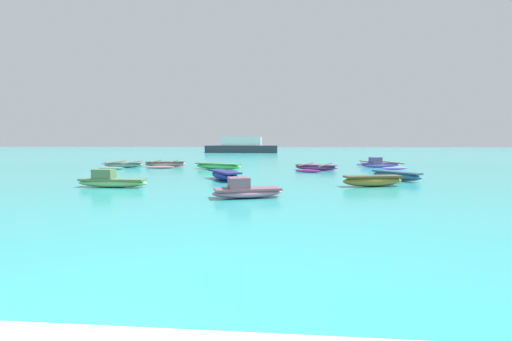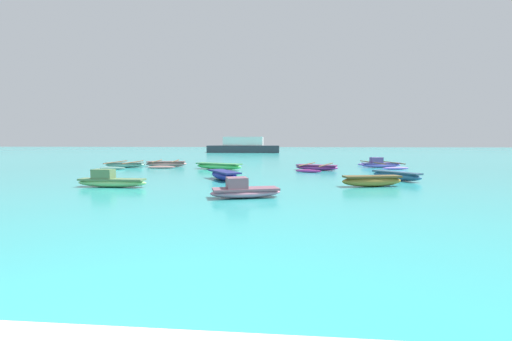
{
  "view_description": "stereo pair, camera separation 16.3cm",
  "coord_description": "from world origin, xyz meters",
  "px_view_note": "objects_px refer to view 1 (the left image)",
  "views": [
    {
      "loc": [
        1.6,
        -2.12,
        1.95
      ],
      "look_at": [
        -0.08,
        17.87,
        0.25
      ],
      "focal_mm": 24.0,
      "sensor_mm": 36.0,
      "label": 1
    },
    {
      "loc": [
        1.76,
        -2.11,
        1.95
      ],
      "look_at": [
        -0.08,
        17.87,
        0.25
      ],
      "focal_mm": 24.0,
      "sensor_mm": 36.0,
      "label": 2
    }
  ],
  "objects_px": {
    "moored_boat_0": "(316,167)",
    "moored_boat_5": "(111,181)",
    "moored_boat_1": "(396,175)",
    "moored_boat_4": "(373,180)",
    "moored_boat_7": "(124,165)",
    "moored_boat_8": "(218,166)",
    "moored_boat_9": "(224,175)",
    "moored_boat_3": "(379,164)",
    "moored_boat_6": "(246,190)",
    "moored_boat_2": "(165,164)",
    "distant_ferry": "(242,146)"
  },
  "relations": [
    {
      "from": "moored_boat_0",
      "to": "moored_boat_5",
      "type": "relative_size",
      "value": 1.44
    },
    {
      "from": "moored_boat_1",
      "to": "moored_boat_4",
      "type": "bearing_deg",
      "value": -70.72
    },
    {
      "from": "moored_boat_7",
      "to": "moored_boat_8",
      "type": "distance_m",
      "value": 7.53
    },
    {
      "from": "moored_boat_9",
      "to": "moored_boat_3",
      "type": "bearing_deg",
      "value": 101.31
    },
    {
      "from": "moored_boat_3",
      "to": "moored_boat_6",
      "type": "xyz_separation_m",
      "value": [
        -8.51,
        -14.88,
        0.0
      ]
    },
    {
      "from": "moored_boat_1",
      "to": "moored_boat_6",
      "type": "height_order",
      "value": "moored_boat_6"
    },
    {
      "from": "moored_boat_2",
      "to": "moored_boat_5",
      "type": "height_order",
      "value": "moored_boat_5"
    },
    {
      "from": "moored_boat_2",
      "to": "moored_boat_4",
      "type": "height_order",
      "value": "moored_boat_2"
    },
    {
      "from": "moored_boat_5",
      "to": "moored_boat_7",
      "type": "height_order",
      "value": "moored_boat_5"
    },
    {
      "from": "moored_boat_3",
      "to": "moored_boat_9",
      "type": "height_order",
      "value": "moored_boat_3"
    },
    {
      "from": "moored_boat_0",
      "to": "moored_boat_2",
      "type": "xyz_separation_m",
      "value": [
        -11.33,
        2.13,
        0.03
      ]
    },
    {
      "from": "moored_boat_4",
      "to": "moored_boat_6",
      "type": "height_order",
      "value": "moored_boat_6"
    },
    {
      "from": "moored_boat_5",
      "to": "moored_boat_7",
      "type": "bearing_deg",
      "value": 114.65
    },
    {
      "from": "moored_boat_4",
      "to": "moored_boat_8",
      "type": "xyz_separation_m",
      "value": [
        -8.46,
        8.4,
        -0.02
      ]
    },
    {
      "from": "moored_boat_1",
      "to": "moored_boat_7",
      "type": "height_order",
      "value": "moored_boat_7"
    },
    {
      "from": "moored_boat_5",
      "to": "moored_boat_8",
      "type": "relative_size",
      "value": 0.82
    },
    {
      "from": "moored_boat_2",
      "to": "distant_ferry",
      "type": "bearing_deg",
      "value": 78.94
    },
    {
      "from": "moored_boat_3",
      "to": "moored_boat_9",
      "type": "bearing_deg",
      "value": -148.95
    },
    {
      "from": "moored_boat_0",
      "to": "moored_boat_4",
      "type": "bearing_deg",
      "value": -59.23
    },
    {
      "from": "moored_boat_7",
      "to": "moored_boat_8",
      "type": "relative_size",
      "value": 1.1
    },
    {
      "from": "moored_boat_5",
      "to": "moored_boat_8",
      "type": "xyz_separation_m",
      "value": [
        2.75,
        9.6,
        -0.03
      ]
    },
    {
      "from": "moored_boat_0",
      "to": "moored_boat_9",
      "type": "xyz_separation_m",
      "value": [
        -5.19,
        -6.45,
        0.06
      ]
    },
    {
      "from": "moored_boat_0",
      "to": "moored_boat_4",
      "type": "distance_m",
      "value": 8.57
    },
    {
      "from": "moored_boat_1",
      "to": "moored_boat_2",
      "type": "xyz_separation_m",
      "value": [
        -14.84,
        7.86,
        -0.01
      ]
    },
    {
      "from": "moored_boat_0",
      "to": "moored_boat_1",
      "type": "relative_size",
      "value": 1.7
    },
    {
      "from": "moored_boat_1",
      "to": "moored_boat_9",
      "type": "bearing_deg",
      "value": -121.43
    },
    {
      "from": "distant_ferry",
      "to": "moored_boat_7",
      "type": "bearing_deg",
      "value": -97.24
    },
    {
      "from": "moored_boat_5",
      "to": "moored_boat_9",
      "type": "height_order",
      "value": "moored_boat_5"
    },
    {
      "from": "moored_boat_2",
      "to": "moored_boat_3",
      "type": "distance_m",
      "value": 16.39
    },
    {
      "from": "moored_boat_1",
      "to": "moored_boat_5",
      "type": "bearing_deg",
      "value": -109.68
    },
    {
      "from": "moored_boat_1",
      "to": "distant_ferry",
      "type": "relative_size",
      "value": 0.21
    },
    {
      "from": "moored_boat_8",
      "to": "moored_boat_9",
      "type": "relative_size",
      "value": 1.29
    },
    {
      "from": "moored_boat_1",
      "to": "moored_boat_3",
      "type": "height_order",
      "value": "moored_boat_3"
    },
    {
      "from": "moored_boat_6",
      "to": "moored_boat_9",
      "type": "relative_size",
      "value": 0.9
    },
    {
      "from": "moored_boat_0",
      "to": "moored_boat_8",
      "type": "height_order",
      "value": "moored_boat_8"
    },
    {
      "from": "moored_boat_0",
      "to": "moored_boat_6",
      "type": "xyz_separation_m",
      "value": [
        -3.47,
        -11.84,
        0.05
      ]
    },
    {
      "from": "distant_ferry",
      "to": "moored_boat_4",
      "type": "bearing_deg",
      "value": -75.71
    },
    {
      "from": "moored_boat_2",
      "to": "moored_boat_4",
      "type": "relative_size",
      "value": 1.39
    },
    {
      "from": "moored_boat_3",
      "to": "moored_boat_0",
      "type": "bearing_deg",
      "value": -160.7
    },
    {
      "from": "moored_boat_1",
      "to": "distant_ferry",
      "type": "xyz_separation_m",
      "value": [
        -13.26,
        42.14,
        0.89
      ]
    },
    {
      "from": "moored_boat_5",
      "to": "moored_boat_7",
      "type": "relative_size",
      "value": 0.75
    },
    {
      "from": "moored_boat_0",
      "to": "moored_boat_2",
      "type": "relative_size",
      "value": 1.15
    },
    {
      "from": "moored_boat_4",
      "to": "moored_boat_8",
      "type": "distance_m",
      "value": 11.92
    },
    {
      "from": "moored_boat_6",
      "to": "moored_boat_9",
      "type": "height_order",
      "value": "moored_boat_6"
    },
    {
      "from": "moored_boat_2",
      "to": "moored_boat_7",
      "type": "relative_size",
      "value": 0.93
    },
    {
      "from": "moored_boat_0",
      "to": "distant_ferry",
      "type": "height_order",
      "value": "distant_ferry"
    },
    {
      "from": "moored_boat_3",
      "to": "moored_boat_8",
      "type": "distance_m",
      "value": 12.21
    },
    {
      "from": "moored_boat_8",
      "to": "moored_boat_7",
      "type": "bearing_deg",
      "value": -164.85
    },
    {
      "from": "moored_boat_0",
      "to": "moored_boat_8",
      "type": "xyz_separation_m",
      "value": [
        -6.78,
        -0.0,
        0.04
      ]
    },
    {
      "from": "moored_boat_1",
      "to": "moored_boat_9",
      "type": "height_order",
      "value": "moored_boat_9"
    }
  ]
}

